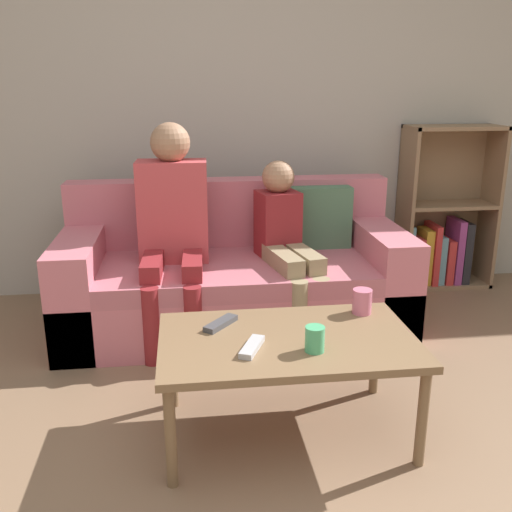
# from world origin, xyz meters

# --- Properties ---
(wall_back) EXTENTS (12.00, 0.06, 2.60)m
(wall_back) POSITION_xyz_m (0.00, 2.48, 1.30)
(wall_back) COLOR #B7B2A8
(wall_back) RESTS_ON ground_plane
(couch) EXTENTS (1.89, 0.85, 0.79)m
(couch) POSITION_xyz_m (0.05, 1.82, 0.27)
(couch) COLOR #D1707F
(couch) RESTS_ON ground_plane
(bookshelf) EXTENTS (0.62, 0.28, 1.07)m
(bookshelf) POSITION_xyz_m (1.49, 2.32, 0.41)
(bookshelf) COLOR #8E7051
(bookshelf) RESTS_ON ground_plane
(coffee_table) EXTENTS (0.97, 0.59, 0.41)m
(coffee_table) POSITION_xyz_m (0.15, 0.71, 0.37)
(coffee_table) COLOR brown
(coffee_table) RESTS_ON ground_plane
(person_adult) EXTENTS (0.38, 0.61, 1.14)m
(person_adult) POSITION_xyz_m (-0.29, 1.75, 0.65)
(person_adult) COLOR maroon
(person_adult) RESTS_ON ground_plane
(person_child) EXTENTS (0.33, 0.63, 0.93)m
(person_child) POSITION_xyz_m (0.32, 1.70, 0.53)
(person_child) COLOR #9E8966
(person_child) RESTS_ON ground_plane
(cup_near) EXTENTS (0.08, 0.08, 0.10)m
(cup_near) POSITION_xyz_m (0.50, 0.91, 0.47)
(cup_near) COLOR pink
(cup_near) RESTS_ON coffee_table
(cup_far) EXTENTS (0.07, 0.07, 0.09)m
(cup_far) POSITION_xyz_m (0.22, 0.59, 0.46)
(cup_far) COLOR #4CB77A
(cup_far) RESTS_ON coffee_table
(tv_remote_0) EXTENTS (0.11, 0.17, 0.02)m
(tv_remote_0) POSITION_xyz_m (0.00, 0.63, 0.43)
(tv_remote_0) COLOR #B7B7BC
(tv_remote_0) RESTS_ON coffee_table
(tv_remote_1) EXTENTS (0.15, 0.16, 0.02)m
(tv_remote_1) POSITION_xyz_m (-0.10, 0.85, 0.43)
(tv_remote_1) COLOR #47474C
(tv_remote_1) RESTS_ON coffee_table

